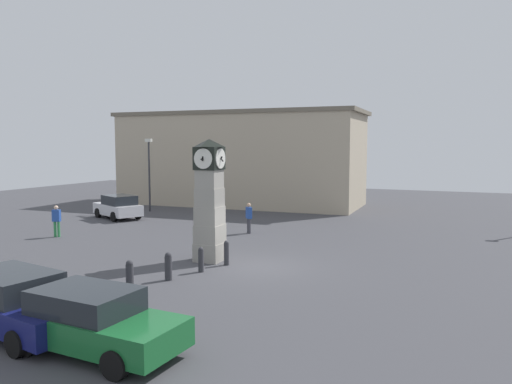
% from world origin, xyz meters
% --- Properties ---
extents(ground_plane, '(76.13, 76.13, 0.00)m').
position_xyz_m(ground_plane, '(0.00, 0.00, 0.00)').
color(ground_plane, '#424247').
extents(clock_tower, '(1.30, 1.35, 5.09)m').
position_xyz_m(clock_tower, '(-2.19, 0.24, 2.50)').
color(clock_tower, '#9B968C').
rests_on(clock_tower, ground_plane).
extents(bollard_near_tower, '(0.21, 0.21, 1.01)m').
position_xyz_m(bollard_near_tower, '(-1.21, -0.18, 0.51)').
color(bollard_near_tower, '#333338').
rests_on(bollard_near_tower, ground_plane).
extents(bollard_mid_row, '(0.21, 0.21, 0.97)m').
position_xyz_m(bollard_mid_row, '(-1.62, -1.55, 0.49)').
color(bollard_mid_row, '#333338').
rests_on(bollard_mid_row, ground_plane).
extents(bollard_far_row, '(0.26, 0.26, 1.02)m').
position_xyz_m(bollard_far_row, '(-2.13, -3.03, 0.52)').
color(bollard_far_row, '#333338').
rests_on(bollard_far_row, ground_plane).
extents(bollard_end_row, '(0.26, 0.26, 0.98)m').
position_xyz_m(bollard_end_row, '(-2.76, -4.44, 0.50)').
color(bollard_end_row, '#333338').
rests_on(bollard_end_row, ground_plane).
extents(car_near_tower, '(4.80, 2.69, 1.55)m').
position_xyz_m(car_near_tower, '(-3.06, -8.81, 0.79)').
color(car_near_tower, navy).
rests_on(car_near_tower, ground_plane).
extents(car_by_building, '(4.38, 2.15, 1.49)m').
position_xyz_m(car_by_building, '(-0.30, -9.04, 0.76)').
color(car_by_building, '#19602D').
rests_on(car_by_building, ground_plane).
extents(car_far_lot, '(4.28, 3.29, 1.56)m').
position_xyz_m(car_far_lot, '(-13.53, 8.63, 0.79)').
color(car_far_lot, silver).
rests_on(car_far_lot, ground_plane).
extents(pedestrian_near_bench, '(0.46, 0.36, 1.68)m').
position_xyz_m(pedestrian_near_bench, '(-12.25, 1.94, 0.96)').
color(pedestrian_near_bench, '#338C4C').
rests_on(pedestrian_near_bench, ground_plane).
extents(pedestrian_by_cars, '(0.45, 0.46, 1.68)m').
position_xyz_m(pedestrian_by_cars, '(-3.31, 6.87, 0.96)').
color(pedestrian_by_cars, '#3F3F47').
rests_on(pedestrian_by_cars, ground_plane).
extents(street_lamp_far_side, '(0.50, 0.24, 5.32)m').
position_xyz_m(street_lamp_far_side, '(-13.75, 12.53, 3.13)').
color(street_lamp_far_side, '#333338').
rests_on(street_lamp_far_side, ground_plane).
extents(warehouse_blue_far, '(20.10, 7.93, 7.50)m').
position_xyz_m(warehouse_blue_far, '(-9.51, 19.34, 3.76)').
color(warehouse_blue_far, '#B7A88E').
rests_on(warehouse_blue_far, ground_plane).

